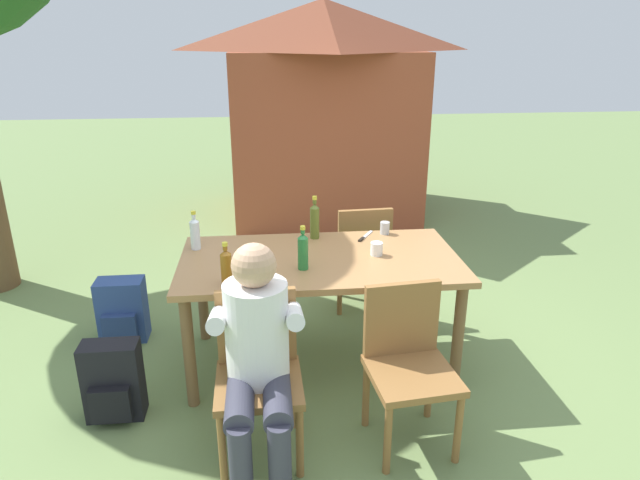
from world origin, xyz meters
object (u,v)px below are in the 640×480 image
(bottle_green, at_px, (303,251))
(table_knife, at_px, (364,237))
(chair_near_left, at_px, (258,366))
(brick_kiosk, at_px, (323,106))
(backpack_by_far_side, at_px, (122,311))
(bottle_amber, at_px, (226,267))
(backpack_by_near_side, at_px, (113,383))
(cup_white, at_px, (377,249))
(chair_near_right, at_px, (408,357))
(cup_steel, at_px, (385,228))
(bottle_clear, at_px, (195,233))
(person_in_white_shirt, at_px, (257,349))
(bottle_olive, at_px, (315,220))
(chair_far_right, at_px, (361,251))
(dining_table, at_px, (320,270))

(bottle_green, distance_m, table_knife, 0.70)
(chair_near_left, height_order, brick_kiosk, brick_kiosk)
(chair_near_left, relative_size, backpack_by_far_side, 1.87)
(bottle_amber, height_order, bottle_green, bottle_green)
(backpack_by_near_side, height_order, brick_kiosk, brick_kiosk)
(bottle_amber, height_order, backpack_by_near_side, bottle_amber)
(bottle_amber, distance_m, cup_white, 1.00)
(chair_near_right, height_order, cup_steel, chair_near_right)
(chair_near_left, xyz_separation_m, cup_steel, (0.91, 1.17, 0.32))
(bottle_clear, height_order, backpack_by_far_side, bottle_clear)
(bottle_amber, xyz_separation_m, backpack_by_far_side, (-0.83, 0.78, -0.65))
(backpack_by_far_side, bearing_deg, chair_near_left, -50.68)
(bottle_clear, distance_m, brick_kiosk, 3.44)
(person_in_white_shirt, distance_m, bottle_olive, 1.33)
(backpack_by_far_side, bearing_deg, cup_steel, -1.07)
(table_knife, bearing_deg, bottle_olive, 176.20)
(bottle_olive, height_order, brick_kiosk, brick_kiosk)
(person_in_white_shirt, bearing_deg, backpack_by_far_side, 126.96)
(brick_kiosk, bearing_deg, table_knife, -90.72)
(table_knife, bearing_deg, chair_near_left, -123.96)
(bottle_clear, bearing_deg, backpack_by_far_side, 161.16)
(bottle_amber, bearing_deg, chair_near_right, -24.02)
(cup_white, relative_size, backpack_by_near_side, 0.18)
(table_knife, bearing_deg, backpack_by_near_side, -153.05)
(bottle_green, bearing_deg, table_knife, 47.43)
(chair_far_right, relative_size, backpack_by_near_side, 1.82)
(bottle_olive, distance_m, brick_kiosk, 3.12)
(bottle_clear, bearing_deg, cup_white, -11.02)
(chair_near_right, distance_m, cup_white, 0.84)
(bottle_clear, bearing_deg, backpack_by_near_side, -121.92)
(chair_near_left, relative_size, brick_kiosk, 0.35)
(bottle_amber, distance_m, bottle_green, 0.48)
(chair_far_right, height_order, bottle_green, bottle_green)
(person_in_white_shirt, xyz_separation_m, bottle_green, (0.28, 0.71, 0.23))
(dining_table, height_order, chair_far_right, chair_far_right)
(backpack_by_near_side, bearing_deg, person_in_white_shirt, -26.30)
(chair_near_left, distance_m, cup_white, 1.14)
(chair_far_right, relative_size, person_in_white_shirt, 0.74)
(chair_near_right, height_order, chair_far_right, same)
(dining_table, relative_size, backpack_by_far_side, 3.82)
(dining_table, bearing_deg, backpack_by_near_side, -159.38)
(cup_steel, xyz_separation_m, backpack_by_near_side, (-1.75, -0.87, -0.58))
(person_in_white_shirt, xyz_separation_m, table_knife, (0.75, 1.22, 0.11))
(bottle_green, bearing_deg, bottle_amber, -158.38)
(cup_white, xyz_separation_m, brick_kiosk, (0.02, 3.43, 0.49))
(bottle_olive, xyz_separation_m, backpack_by_near_side, (-1.24, -0.83, -0.67))
(dining_table, bearing_deg, chair_near_left, -117.45)
(bottle_clear, distance_m, backpack_by_near_side, 1.05)
(chair_near_right, bearing_deg, bottle_clear, 139.81)
(person_in_white_shirt, relative_size, backpack_by_near_side, 2.47)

